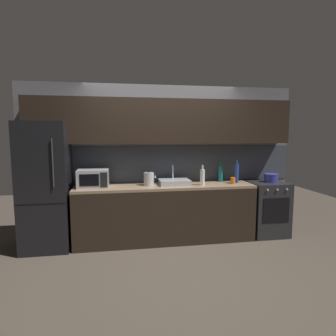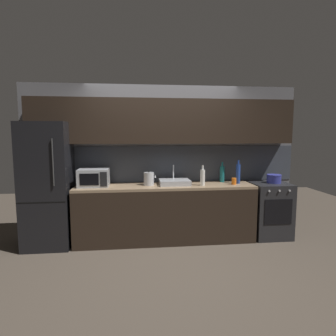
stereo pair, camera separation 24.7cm
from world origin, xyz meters
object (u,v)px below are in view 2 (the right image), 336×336
Objects in this scene: oven_range at (269,210)px; cooking_pot at (274,179)px; refrigerator at (48,185)px; mug_orange at (234,181)px; wine_bottle_teal at (222,174)px; microwave at (94,178)px; kettle at (149,179)px; wine_bottle_white at (203,177)px; wine_bottle_blue at (238,174)px.

cooking_pot reaches higher than oven_range.
mug_orange is at bearing -1.25° from refrigerator.
refrigerator is 18.17× the size of mug_orange.
refrigerator is 3.56m from oven_range.
wine_bottle_teal is at bearing 165.44° from oven_range.
microwave is 2.20m from mug_orange.
mug_orange is at bearing -174.87° from cooking_pot.
wine_bottle_white is at bearing -8.33° from kettle.
mug_orange is at bearing 3.88° from wine_bottle_white.
wine_bottle_white is (1.68, -0.12, -0.00)m from microwave.
microwave reaches higher than cooking_pot.
wine_bottle_teal is at bearing 114.20° from mug_orange.
refrigerator is at bearing -180.00° from cooking_pot.
wine_bottle_blue is at bearing 0.10° from microwave.
wine_bottle_blue reaches higher than cooking_pot.
refrigerator is at bearing 177.61° from wine_bottle_white.
wine_bottle_white is (-1.16, -0.10, 0.58)m from oven_range.
kettle is at bearing 179.35° from cooking_pot.
wine_bottle_teal is at bearing 140.83° from wine_bottle_blue.
kettle is at bearing -172.07° from wine_bottle_teal.
microwave is 1.44× the size of wine_bottle_white.
mug_orange is at bearing -2.12° from microwave.
oven_range is (3.52, -0.00, -0.49)m from refrigerator.
wine_bottle_blue is at bearing 0.43° from refrigerator.
microwave reaches higher than kettle.
cooking_pot is (3.58, 0.00, 0.03)m from refrigerator.
wine_bottle_teal reaches higher than kettle.
cooking_pot reaches higher than mug_orange.
oven_range is 2.83× the size of wine_bottle_white.
microwave is 1.98× the size of cooking_pot.
cooking_pot is (0.61, -0.02, -0.09)m from wine_bottle_blue.
kettle is at bearing 179.96° from wine_bottle_blue.
refrigerator reaches higher than wine_bottle_blue.
oven_range is 2.68× the size of wine_bottle_teal.
microwave is 0.85m from kettle.
mug_orange is (-0.64, -0.06, 0.50)m from oven_range.
oven_range is at bearing -0.40° from microwave.
oven_range is 0.82m from wine_bottle_blue.
wine_bottle_blue is (1.45, -0.00, 0.06)m from kettle.
mug_orange is (0.12, -0.26, -0.09)m from wine_bottle_teal.
wine_bottle_teal reaches higher than oven_range.
refrigerator is 2.98m from wine_bottle_blue.
oven_range is 8.71× the size of mug_orange.
kettle is at bearing 176.34° from mug_orange.
microwave is (0.68, 0.02, 0.10)m from refrigerator.
microwave is 2.30m from wine_bottle_blue.
wine_bottle_blue is (-0.55, 0.02, 0.61)m from oven_range.
refrigerator is 2.36m from wine_bottle_white.
kettle reaches higher than oven_range.
wine_bottle_white is at bearing -176.12° from mug_orange.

